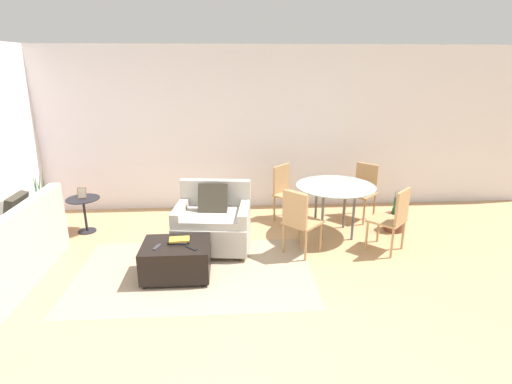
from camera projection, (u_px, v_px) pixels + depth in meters
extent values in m
plane|color=tan|center=(236.00, 318.00, 4.03)|extent=(20.00, 20.00, 0.00)
cube|color=white|center=(231.00, 130.00, 6.79)|extent=(12.00, 0.06, 2.75)
cube|color=gray|center=(195.00, 273.00, 4.90)|extent=(2.86, 1.79, 0.00)
cube|color=brown|center=(190.00, 305.00, 4.24)|extent=(2.80, 0.06, 0.00)
cube|color=brown|center=(191.00, 295.00, 4.43)|extent=(2.80, 0.06, 0.00)
cube|color=brown|center=(193.00, 285.00, 4.62)|extent=(2.80, 0.06, 0.00)
cube|color=brown|center=(194.00, 276.00, 4.81)|extent=(2.80, 0.06, 0.00)
cube|color=brown|center=(196.00, 268.00, 5.00)|extent=(2.80, 0.06, 0.00)
cube|color=brown|center=(197.00, 261.00, 5.19)|extent=(2.80, 0.06, 0.00)
cube|color=brown|center=(198.00, 254.00, 5.37)|extent=(2.80, 0.06, 0.00)
cube|color=brown|center=(199.00, 248.00, 5.56)|extent=(2.80, 0.06, 0.00)
cube|color=#B2ADA3|center=(21.00, 228.00, 4.47)|extent=(0.14, 2.01, 0.47)
cube|color=#B2ADA3|center=(30.00, 208.00, 5.38)|extent=(0.79, 0.12, 0.26)
cube|color=#383328|center=(16.00, 211.00, 4.87)|extent=(0.19, 0.40, 0.41)
cube|color=#B2ADA3|center=(213.00, 232.00, 5.47)|extent=(1.07, 0.92, 0.37)
cube|color=#B2ADA3|center=(212.00, 217.00, 5.37)|extent=(0.82, 0.77, 0.10)
cube|color=#B2ADA3|center=(216.00, 196.00, 5.67)|extent=(0.99, 0.23, 0.46)
cube|color=#B2ADA3|center=(180.00, 212.00, 5.40)|extent=(0.20, 0.75, 0.20)
cube|color=#B2ADA3|center=(244.00, 213.00, 5.36)|extent=(0.20, 0.75, 0.20)
cylinder|color=brown|center=(179.00, 257.00, 5.25)|extent=(0.05, 0.05, 0.06)
cylinder|color=brown|center=(241.00, 258.00, 5.21)|extent=(0.05, 0.05, 0.06)
cylinder|color=brown|center=(189.00, 236.00, 5.86)|extent=(0.05, 0.05, 0.06)
cylinder|color=brown|center=(245.00, 237.00, 5.83)|extent=(0.05, 0.05, 0.06)
cube|color=#383328|center=(213.00, 198.00, 5.43)|extent=(0.42, 0.26, 0.41)
cube|color=black|center=(176.00, 259.00, 4.76)|extent=(0.79, 0.61, 0.38)
cylinder|color=black|center=(144.00, 287.00, 4.56)|extent=(0.04, 0.04, 0.04)
cylinder|color=black|center=(205.00, 285.00, 4.60)|extent=(0.04, 0.04, 0.04)
cylinder|color=black|center=(152.00, 265.00, 5.05)|extent=(0.04, 0.04, 0.04)
cylinder|color=black|center=(207.00, 263.00, 5.09)|extent=(0.04, 0.04, 0.04)
cube|color=black|center=(179.00, 242.00, 4.74)|extent=(0.25, 0.18, 0.02)
cube|color=gold|center=(179.00, 239.00, 4.74)|extent=(0.25, 0.17, 0.02)
cube|color=#333338|center=(157.00, 247.00, 4.61)|extent=(0.09, 0.15, 0.01)
cube|color=black|center=(192.00, 248.00, 4.59)|extent=(0.15, 0.15, 0.01)
cylinder|color=maroon|center=(46.00, 222.00, 6.05)|extent=(0.42, 0.42, 0.33)
cylinder|color=black|center=(45.00, 212.00, 6.00)|extent=(0.39, 0.39, 0.02)
cone|color=#286033|center=(44.00, 196.00, 5.92)|extent=(0.04, 0.08, 0.51)
cone|color=#286033|center=(44.00, 189.00, 5.94)|extent=(0.08, 0.07, 0.68)
cone|color=#286033|center=(39.00, 191.00, 5.96)|extent=(0.12, 0.11, 0.60)
cone|color=#286033|center=(36.00, 193.00, 5.91)|extent=(0.06, 0.12, 0.59)
cone|color=#286033|center=(36.00, 193.00, 5.83)|extent=(0.07, 0.06, 0.63)
cone|color=#286033|center=(41.00, 195.00, 5.87)|extent=(0.13, 0.08, 0.56)
cylinder|color=black|center=(83.00, 199.00, 5.94)|extent=(0.48, 0.48, 0.02)
cylinder|color=black|center=(85.00, 215.00, 6.02)|extent=(0.04, 0.04, 0.50)
cylinder|color=black|center=(87.00, 231.00, 6.10)|extent=(0.26, 0.26, 0.02)
cube|color=#8C6647|center=(82.00, 193.00, 5.91)|extent=(0.13, 0.05, 0.17)
cube|color=#B2A893|center=(82.00, 193.00, 5.91)|extent=(0.10, 0.03, 0.14)
cube|color=#8C6647|center=(83.00, 195.00, 5.95)|extent=(0.02, 0.03, 0.08)
cylinder|color=#8C9E99|center=(336.00, 186.00, 5.79)|extent=(1.15, 1.15, 0.01)
cylinder|color=#59595B|center=(322.00, 216.00, 5.69)|extent=(0.04, 0.04, 0.75)
cylinder|color=#59595B|center=(353.00, 216.00, 5.71)|extent=(0.04, 0.04, 0.75)
cylinder|color=#59595B|center=(316.00, 206.00, 6.11)|extent=(0.04, 0.04, 0.75)
cylinder|color=#59595B|center=(345.00, 205.00, 6.14)|extent=(0.04, 0.04, 0.75)
cube|color=tan|center=(303.00, 222.00, 5.32)|extent=(0.59, 0.59, 0.03)
cube|color=tan|center=(295.00, 209.00, 5.11)|extent=(0.29, 0.29, 0.45)
cylinder|color=tan|center=(321.00, 237.00, 5.40)|extent=(0.03, 0.03, 0.42)
cylinder|color=tan|center=(299.00, 230.00, 5.63)|extent=(0.03, 0.03, 0.42)
cylinder|color=tan|center=(306.00, 246.00, 5.14)|extent=(0.03, 0.03, 0.42)
cylinder|color=tan|center=(283.00, 238.00, 5.37)|extent=(0.03, 0.03, 0.42)
cube|color=tan|center=(387.00, 220.00, 5.39)|extent=(0.59, 0.59, 0.03)
cube|color=tan|center=(402.00, 207.00, 5.19)|extent=(0.29, 0.29, 0.45)
cylinder|color=tan|center=(378.00, 228.00, 5.70)|extent=(0.03, 0.03, 0.42)
cylinder|color=tan|center=(367.00, 236.00, 5.44)|extent=(0.03, 0.03, 0.42)
cylinder|color=tan|center=(403.00, 235.00, 5.47)|extent=(0.03, 0.03, 0.42)
cylinder|color=tan|center=(392.00, 243.00, 5.21)|extent=(0.03, 0.03, 0.42)
cube|color=tan|center=(290.00, 195.00, 6.40)|extent=(0.59, 0.59, 0.03)
cube|color=tan|center=(281.00, 179.00, 6.45)|extent=(0.29, 0.29, 0.45)
cylinder|color=tan|center=(292.00, 214.00, 6.23)|extent=(0.03, 0.03, 0.42)
cylinder|color=tan|center=(305.00, 208.00, 6.49)|extent=(0.03, 0.03, 0.42)
cylinder|color=tan|center=(274.00, 209.00, 6.45)|extent=(0.03, 0.03, 0.42)
cylinder|color=tan|center=(288.00, 203.00, 6.71)|extent=(0.03, 0.03, 0.42)
cube|color=tan|center=(360.00, 194.00, 6.47)|extent=(0.59, 0.59, 0.03)
cube|color=tan|center=(367.00, 177.00, 6.53)|extent=(0.29, 0.29, 0.45)
cylinder|color=tan|center=(344.00, 207.00, 6.52)|extent=(0.03, 0.03, 0.42)
cylinder|color=tan|center=(364.00, 212.00, 6.30)|extent=(0.03, 0.03, 0.42)
cylinder|color=tan|center=(354.00, 202.00, 6.78)|extent=(0.03, 0.03, 0.42)
cylinder|color=tan|center=(374.00, 206.00, 6.56)|extent=(0.03, 0.03, 0.42)
cylinder|color=brown|center=(394.00, 222.00, 6.12)|extent=(0.30, 0.30, 0.26)
cylinder|color=black|center=(395.00, 215.00, 6.08)|extent=(0.27, 0.27, 0.02)
cone|color=#286033|center=(398.00, 203.00, 6.02)|extent=(0.06, 0.10, 0.37)
cone|color=#286033|center=(396.00, 201.00, 6.06)|extent=(0.09, 0.05, 0.40)
cone|color=#286033|center=(395.00, 202.00, 6.02)|extent=(0.05, 0.08, 0.39)
cone|color=#286033|center=(399.00, 204.00, 5.95)|extent=(0.10, 0.05, 0.39)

